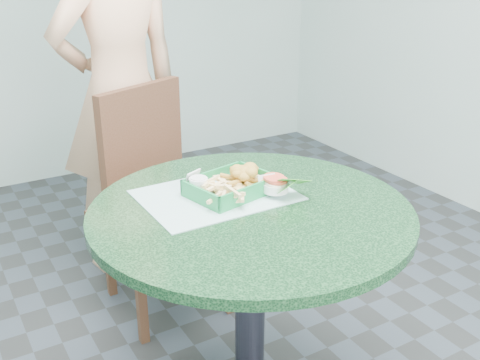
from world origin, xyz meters
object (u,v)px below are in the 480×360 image
dining_chair (155,184)px  diner_person (119,70)px  crab_sandwich (246,184)px  food_basket (230,195)px  sauce_ramekin (198,186)px  cafe_table (250,265)px

dining_chair → diner_person: size_ratio=0.49×
dining_chair → crab_sandwich: bearing=-113.5°
food_basket → diner_person: bearing=87.7°
sauce_ramekin → cafe_table: bearing=-58.9°
food_basket → crab_sandwich: (0.04, -0.02, 0.03)m
food_basket → dining_chair: bearing=86.8°
cafe_table → crab_sandwich: size_ratio=6.99×
dining_chair → diner_person: diner_person is taller
food_basket → sauce_ramekin: sauce_ramekin is taller
diner_person → dining_chair: bearing=83.4°
food_basket → crab_sandwich: 0.06m
cafe_table → diner_person: bearing=88.2°
diner_person → food_basket: bearing=81.4°
dining_chair → food_basket: 0.76m
cafe_table → crab_sandwich: bearing=67.5°
dining_chair → sauce_ramekin: size_ratio=16.86×
food_basket → crab_sandwich: size_ratio=1.81×
crab_sandwich → sauce_ramekin: crab_sandwich is taller
diner_person → sauce_ramekin: (-0.13, -1.03, -0.15)m
cafe_table → sauce_ramekin: (-0.09, 0.15, 0.22)m
cafe_table → crab_sandwich: 0.24m
diner_person → sauce_ramekin: bearing=76.5°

